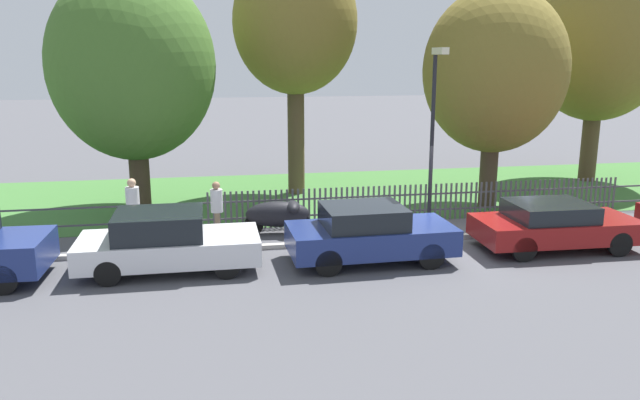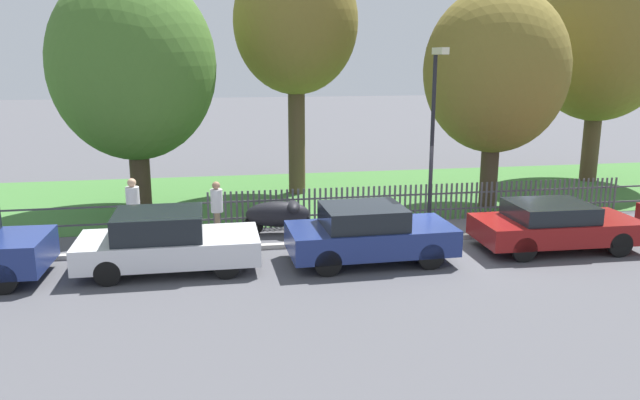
{
  "view_description": "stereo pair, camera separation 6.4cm",
  "coord_description": "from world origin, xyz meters",
  "px_view_note": "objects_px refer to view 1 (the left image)",
  "views": [
    {
      "loc": [
        -6.32,
        -15.46,
        4.94
      ],
      "look_at": [
        -3.43,
        0.75,
        1.1
      ],
      "focal_mm": 35.0,
      "sensor_mm": 36.0,
      "label": 1
    },
    {
      "loc": [
        -6.25,
        -15.47,
        4.94
      ],
      "look_at": [
        -3.43,
        0.75,
        1.1
      ],
      "focal_mm": 35.0,
      "sensor_mm": 36.0,
      "label": 2
    }
  ],
  "objects_px": {
    "pedestrian_near_fence": "(217,207)",
    "tree_mid_park": "(495,71)",
    "tree_nearest_kerb": "(132,66)",
    "pedestrian_by_lamp": "(133,207)",
    "street_lamp": "(434,118)",
    "parked_car_navy_estate": "(369,233)",
    "parked_car_red_compact": "(554,225)",
    "covered_motorcycle": "(279,214)",
    "tree_far_left": "(600,41)",
    "parked_car_black_saloon": "(167,241)",
    "tree_behind_motorcycle": "(295,24)"
  },
  "relations": [
    {
      "from": "tree_far_left",
      "to": "tree_nearest_kerb",
      "type": "bearing_deg",
      "value": -173.68
    },
    {
      "from": "tree_nearest_kerb",
      "to": "pedestrian_by_lamp",
      "type": "distance_m",
      "value": 5.24
    },
    {
      "from": "pedestrian_near_fence",
      "to": "street_lamp",
      "type": "distance_m",
      "value": 6.37
    },
    {
      "from": "tree_mid_park",
      "to": "street_lamp",
      "type": "height_order",
      "value": "tree_mid_park"
    },
    {
      "from": "tree_far_left",
      "to": "pedestrian_near_fence",
      "type": "relative_size",
      "value": 5.25
    },
    {
      "from": "tree_nearest_kerb",
      "to": "tree_mid_park",
      "type": "xyz_separation_m",
      "value": [
        11.32,
        -1.53,
        -0.16
      ]
    },
    {
      "from": "pedestrian_near_fence",
      "to": "tree_mid_park",
      "type": "bearing_deg",
      "value": -74.5
    },
    {
      "from": "parked_car_navy_estate",
      "to": "tree_nearest_kerb",
      "type": "bearing_deg",
      "value": 131.82
    },
    {
      "from": "tree_behind_motorcycle",
      "to": "tree_mid_park",
      "type": "distance_m",
      "value": 6.93
    },
    {
      "from": "parked_car_navy_estate",
      "to": "pedestrian_near_fence",
      "type": "xyz_separation_m",
      "value": [
        -3.6,
        2.48,
        0.2
      ]
    },
    {
      "from": "tree_mid_park",
      "to": "tree_nearest_kerb",
      "type": "bearing_deg",
      "value": 172.3
    },
    {
      "from": "parked_car_red_compact",
      "to": "pedestrian_near_fence",
      "type": "xyz_separation_m",
      "value": [
        -8.59,
        2.33,
        0.27
      ]
    },
    {
      "from": "parked_car_black_saloon",
      "to": "parked_car_red_compact",
      "type": "bearing_deg",
      "value": -0.67
    },
    {
      "from": "parked_car_black_saloon",
      "to": "tree_far_left",
      "type": "bearing_deg",
      "value": 26.52
    },
    {
      "from": "parked_car_red_compact",
      "to": "tree_far_left",
      "type": "bearing_deg",
      "value": 53.68
    },
    {
      "from": "tree_far_left",
      "to": "pedestrian_by_lamp",
      "type": "relative_size",
      "value": 4.83
    },
    {
      "from": "covered_motorcycle",
      "to": "tree_nearest_kerb",
      "type": "bearing_deg",
      "value": 143.36
    },
    {
      "from": "street_lamp",
      "to": "parked_car_black_saloon",
      "type": "bearing_deg",
      "value": -165.87
    },
    {
      "from": "tree_mid_park",
      "to": "pedestrian_by_lamp",
      "type": "height_order",
      "value": "tree_mid_park"
    },
    {
      "from": "pedestrian_near_fence",
      "to": "pedestrian_by_lamp",
      "type": "relative_size",
      "value": 0.92
    },
    {
      "from": "tree_nearest_kerb",
      "to": "tree_far_left",
      "type": "distance_m",
      "value": 17.32
    },
    {
      "from": "parked_car_red_compact",
      "to": "tree_nearest_kerb",
      "type": "xyz_separation_m",
      "value": [
        -10.98,
        6.24,
        3.95
      ]
    },
    {
      "from": "parked_car_navy_estate",
      "to": "covered_motorcycle",
      "type": "bearing_deg",
      "value": 122.91
    },
    {
      "from": "tree_nearest_kerb",
      "to": "tree_behind_motorcycle",
      "type": "distance_m",
      "value": 5.75
    },
    {
      "from": "covered_motorcycle",
      "to": "tree_nearest_kerb",
      "type": "relative_size",
      "value": 0.25
    },
    {
      "from": "pedestrian_near_fence",
      "to": "street_lamp",
      "type": "relative_size",
      "value": 0.32
    },
    {
      "from": "parked_car_black_saloon",
      "to": "covered_motorcycle",
      "type": "xyz_separation_m",
      "value": [
        2.93,
        2.53,
        -0.11
      ]
    },
    {
      "from": "pedestrian_near_fence",
      "to": "pedestrian_by_lamp",
      "type": "distance_m",
      "value": 2.2
    },
    {
      "from": "parked_car_navy_estate",
      "to": "parked_car_red_compact",
      "type": "distance_m",
      "value": 4.99
    },
    {
      "from": "parked_car_black_saloon",
      "to": "tree_mid_park",
      "type": "height_order",
      "value": "tree_mid_park"
    },
    {
      "from": "tree_mid_park",
      "to": "pedestrian_near_fence",
      "type": "height_order",
      "value": "tree_mid_park"
    },
    {
      "from": "street_lamp",
      "to": "tree_mid_park",
      "type": "bearing_deg",
      "value": 43.29
    },
    {
      "from": "tree_behind_motorcycle",
      "to": "tree_mid_park",
      "type": "height_order",
      "value": "tree_behind_motorcycle"
    },
    {
      "from": "tree_nearest_kerb",
      "to": "street_lamp",
      "type": "relative_size",
      "value": 1.48
    },
    {
      "from": "tree_far_left",
      "to": "tree_behind_motorcycle",
      "type": "bearing_deg",
      "value": -178.57
    },
    {
      "from": "tree_behind_motorcycle",
      "to": "tree_far_left",
      "type": "relative_size",
      "value": 1.0
    },
    {
      "from": "tree_nearest_kerb",
      "to": "street_lamp",
      "type": "bearing_deg",
      "value": -27.85
    },
    {
      "from": "parked_car_red_compact",
      "to": "pedestrian_by_lamp",
      "type": "distance_m",
      "value": 11.06
    },
    {
      "from": "parked_car_navy_estate",
      "to": "pedestrian_near_fence",
      "type": "distance_m",
      "value": 4.38
    },
    {
      "from": "covered_motorcycle",
      "to": "tree_far_left",
      "type": "xyz_separation_m",
      "value": [
        13.08,
        5.54,
        4.85
      ]
    },
    {
      "from": "tree_nearest_kerb",
      "to": "pedestrian_by_lamp",
      "type": "relative_size",
      "value": 4.29
    },
    {
      "from": "parked_car_black_saloon",
      "to": "pedestrian_near_fence",
      "type": "distance_m",
      "value": 2.57
    },
    {
      "from": "parked_car_black_saloon",
      "to": "covered_motorcycle",
      "type": "distance_m",
      "value": 3.87
    },
    {
      "from": "parked_car_red_compact",
      "to": "tree_nearest_kerb",
      "type": "bearing_deg",
      "value": 151.4
    },
    {
      "from": "parked_car_navy_estate",
      "to": "covered_motorcycle",
      "type": "relative_size",
      "value": 2.11
    },
    {
      "from": "covered_motorcycle",
      "to": "street_lamp",
      "type": "relative_size",
      "value": 0.37
    },
    {
      "from": "parked_car_red_compact",
      "to": "tree_nearest_kerb",
      "type": "distance_m",
      "value": 13.23
    },
    {
      "from": "pedestrian_near_fence",
      "to": "street_lamp",
      "type": "bearing_deg",
      "value": -94.0
    },
    {
      "from": "tree_far_left",
      "to": "street_lamp",
      "type": "distance_m",
      "value": 11.11
    },
    {
      "from": "parked_car_black_saloon",
      "to": "parked_car_red_compact",
      "type": "height_order",
      "value": "parked_car_black_saloon"
    }
  ]
}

